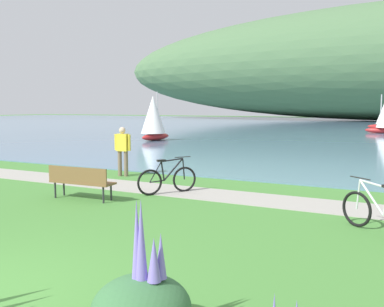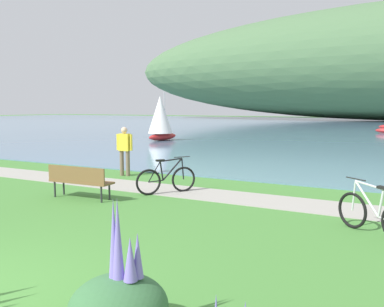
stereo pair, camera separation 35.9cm
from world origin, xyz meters
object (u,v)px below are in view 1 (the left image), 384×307
Objects in this scene: park_bench_near_camera at (80,180)px; sailboat_toward_hillside at (153,118)px; bicycle_leaning_near_bench at (379,213)px; bicycle_beside_path at (168,179)px; person_at_shoreline at (123,148)px.

park_bench_near_camera is 0.53× the size of sailboat_toward_hillside.
park_bench_near_camera is at bearing -177.94° from bicycle_leaning_near_bench.
bicycle_beside_path is (-5.36, 1.39, 0.00)m from bicycle_leaning_near_bench.
bicycle_leaning_near_bench is at bearing -14.53° from bicycle_beside_path.
person_at_shoreline is at bearing 158.49° from bicycle_leaning_near_bench.
bicycle_beside_path is 0.42× the size of sailboat_toward_hillside.
park_bench_near_camera is at bearing -135.29° from bicycle_beside_path.
sailboat_toward_hillside is at bearing 132.39° from bicycle_leaning_near_bench.
park_bench_near_camera is 1.06× the size of person_at_shoreline.
bicycle_leaning_near_bench is at bearing -47.61° from sailboat_toward_hillside.
bicycle_beside_path is at bearing -33.10° from person_at_shoreline.
park_bench_near_camera is at bearing -64.66° from sailboat_toward_hillside.
bicycle_leaning_near_bench is 0.42× the size of sailboat_toward_hillside.
sailboat_toward_hillside is at bearing 115.34° from park_bench_near_camera.
sailboat_toward_hillside is at bearing 122.51° from bicycle_beside_path.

